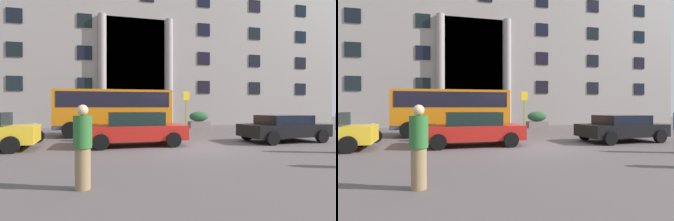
# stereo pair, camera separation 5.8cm
# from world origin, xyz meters

# --- Properties ---
(ground_plane) EXTENTS (80.00, 64.00, 0.12)m
(ground_plane) POSITION_xyz_m (0.00, 0.00, -0.06)
(ground_plane) COLOR #574C4D
(office_building_facade) EXTENTS (40.41, 9.61, 16.49)m
(office_building_facade) POSITION_xyz_m (-0.00, 17.48, 8.24)
(office_building_facade) COLOR gray
(office_building_facade) RESTS_ON ground_plane
(orange_minibus) EXTENTS (6.55, 2.89, 2.65)m
(orange_minibus) POSITION_xyz_m (-3.14, 5.50, 1.59)
(orange_minibus) COLOR orange
(orange_minibus) RESTS_ON ground_plane
(bus_stop_sign) EXTENTS (0.44, 0.08, 2.77)m
(bus_stop_sign) POSITION_xyz_m (1.75, 6.95, 1.71)
(bus_stop_sign) COLOR #93A01F
(bus_stop_sign) RESTS_ON ground_plane
(hedge_planter_west) EXTENTS (1.72, 0.85, 1.34)m
(hedge_planter_west) POSITION_xyz_m (3.88, 10.19, 0.65)
(hedge_planter_west) COLOR gray
(hedge_planter_west) RESTS_ON ground_plane
(hedge_planter_east) EXTENTS (1.75, 0.71, 1.57)m
(hedge_planter_east) POSITION_xyz_m (-4.60, 10.23, 0.76)
(hedge_planter_east) COLOR gray
(hedge_planter_east) RESTS_ON ground_plane
(hedge_planter_far_east) EXTENTS (1.92, 0.73, 1.41)m
(hedge_planter_far_east) POSITION_xyz_m (-1.02, 10.71, 0.68)
(hedge_planter_far_east) COLOR gray
(hedge_planter_far_east) RESTS_ON ground_plane
(parked_sedan_far) EXTENTS (4.27, 2.11, 1.44)m
(parked_sedan_far) POSITION_xyz_m (-2.42, 0.98, 0.73)
(parked_sedan_far) COLOR red
(parked_sedan_far) RESTS_ON ground_plane
(parked_estate_mid) EXTENTS (4.13, 2.29, 1.27)m
(parked_estate_mid) POSITION_xyz_m (4.64, 0.68, 0.67)
(parked_estate_mid) COLOR black
(parked_estate_mid) RESTS_ON ground_plane
(motorcycle_far_end) EXTENTS (2.07, 0.55, 0.89)m
(motorcycle_far_end) POSITION_xyz_m (-7.52, 3.04, 0.46)
(motorcycle_far_end) COLOR black
(motorcycle_far_end) RESTS_ON ground_plane
(scooter_by_planter) EXTENTS (2.05, 0.55, 0.89)m
(scooter_by_planter) POSITION_xyz_m (-4.17, 3.09, 0.46)
(scooter_by_planter) COLOR black
(scooter_by_planter) RESTS_ON ground_plane
(pedestrian_woman_with_bag) EXTENTS (0.36, 0.36, 1.67)m
(pedestrian_woman_with_bag) POSITION_xyz_m (-4.10, -4.80, 0.84)
(pedestrian_woman_with_bag) COLOR olive
(pedestrian_woman_with_bag) RESTS_ON ground_plane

